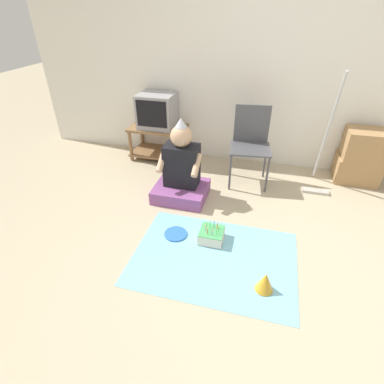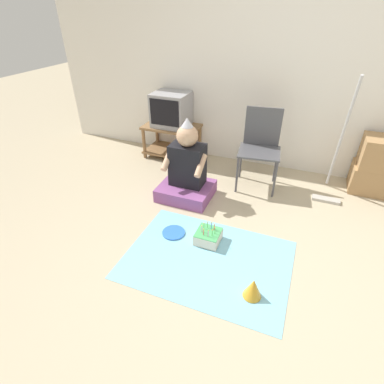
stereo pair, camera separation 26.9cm
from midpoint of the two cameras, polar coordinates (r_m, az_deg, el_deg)
name	(u,v)px [view 2 (the right image)]	position (r m, az deg, el deg)	size (l,w,h in m)	color
ground_plane	(253,282)	(2.44, 14.71, -16.43)	(16.00, 16.00, 0.00)	tan
wall_back	(306,60)	(3.71, 23.05, 22.13)	(6.40, 0.06, 2.55)	white
tv_stand	(172,138)	(4.05, -1.90, 10.17)	(0.71, 0.44, 0.43)	olive
tv	(171,110)	(3.92, -1.96, 15.39)	(0.44, 0.40, 0.42)	#99999E
folding_chair	(261,143)	(3.40, 15.19, 8.93)	(0.48, 0.44, 0.86)	#4C4C51
cardboard_box_stack	(378,167)	(3.86, 33.70, 3.98)	(0.47, 0.36, 0.62)	#A87F51
dust_mop	(335,165)	(3.47, 27.60, 4.53)	(0.28, 0.41, 1.28)	#B2ADA3
person_seated	(187,172)	(3.14, 1.46, 3.73)	(0.55, 0.48, 0.87)	#8C4C8C
party_cloth	(207,259)	(2.54, 6.04, -12.72)	(1.33, 0.97, 0.01)	#7FC6E0
birthday_cake	(208,236)	(2.67, 6.02, -8.52)	(0.21, 0.21, 0.17)	#F4E0C6
party_hat_blue	(253,288)	(2.30, 15.02, -17.42)	(0.14, 0.14, 0.16)	gold
paper_plate	(174,232)	(2.76, -0.73, -7.82)	(0.21, 0.21, 0.01)	blue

